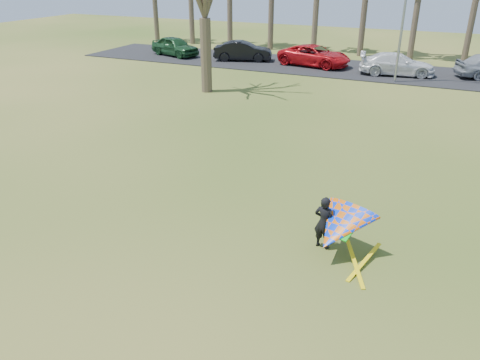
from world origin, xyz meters
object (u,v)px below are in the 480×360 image
at_px(car_1, 243,51).
at_px(car_3, 397,64).
at_px(car_0, 175,46).
at_px(kite_flyer, 338,227).
at_px(car_2, 314,56).
at_px(streetlight, 407,10).

bearing_deg(car_1, car_3, -109.85).
distance_m(car_0, car_3, 17.73).
relative_size(car_1, kite_flyer, 1.88).
bearing_deg(car_2, kite_flyer, -151.97).
bearing_deg(car_2, streetlight, -103.96).
relative_size(car_2, car_3, 1.08).
bearing_deg(car_1, kite_flyer, -168.36).
distance_m(car_2, car_3, 6.06).
bearing_deg(kite_flyer, car_1, 118.92).
height_order(car_2, car_3, car_2).
xyz_separation_m(car_2, car_3, (6.01, -0.77, -0.02)).
bearing_deg(streetlight, car_1, 167.39).
bearing_deg(car_3, kite_flyer, 173.92).
relative_size(streetlight, kite_flyer, 3.35).
height_order(streetlight, car_1, streetlight).
distance_m(streetlight, car_1, 12.90).
bearing_deg(streetlight, car_3, 99.49).
xyz_separation_m(streetlight, car_3, (-0.36, 2.18, -3.68)).
height_order(car_0, car_2, car_0).
relative_size(car_1, car_3, 0.90).
bearing_deg(car_3, car_1, 77.81).
bearing_deg(car_1, car_0, 75.34).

